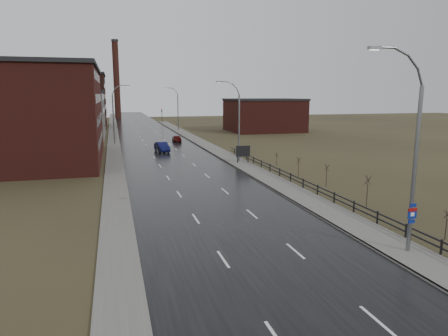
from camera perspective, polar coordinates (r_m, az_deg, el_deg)
ground at (r=21.20m, az=9.15°, el=-16.35°), size 320.00×320.00×0.00m
road at (r=78.13m, az=-9.44°, el=3.33°), size 14.00×300.00×0.06m
sidewalk_right at (r=55.54m, az=2.24°, el=0.67°), size 3.20×180.00×0.18m
curb_right at (r=55.11m, az=0.73°, el=0.59°), size 0.16×180.00×0.18m
sidewalk_left at (r=77.70m, az=-15.47°, el=3.07°), size 2.40×260.00×0.12m
warehouse_near at (r=63.51m, az=-27.40°, el=6.80°), size 22.44×28.56×13.50m
warehouse_mid at (r=95.73m, az=-21.59°, el=7.17°), size 16.32×20.40×10.50m
warehouse_far at (r=126.02m, az=-22.56°, el=8.86°), size 26.52×24.48×15.50m
building_right at (r=106.44m, az=5.72°, el=7.56°), size 18.36×16.32×8.50m
smokestack at (r=167.25m, az=-15.11°, el=12.14°), size 2.70×2.70×30.70m
streetlight_main at (r=25.54m, az=25.19°, el=1.68°), size 3.91×0.29×12.11m
streetlight_right_mid at (r=55.78m, az=1.87°, el=6.66°), size 3.36×0.28×11.35m
streetlight_left at (r=79.21m, az=-15.32°, el=7.41°), size 3.36×0.28×11.35m
streetlight_right_far at (r=108.47m, az=-6.76°, el=8.43°), size 3.36×0.28×11.35m
guardrail at (r=40.89m, az=11.68°, el=-2.21°), size 0.10×53.05×1.10m
shrub_b at (r=30.52m, az=29.19°, el=-7.00°), size 0.48×0.50×2.00m
shrub_c at (r=35.79m, az=19.79°, el=-3.08°), size 0.67×0.71×2.86m
shrub_d at (r=43.26m, az=14.43°, el=-0.92°), size 0.55×0.58×2.32m
shrub_e at (r=46.75m, az=10.59°, el=0.15°), size 0.58×0.61×2.45m
shrub_f at (r=54.90m, az=7.52°, el=1.33°), size 0.42×0.44×1.72m
billboard at (r=55.50m, az=2.72°, el=2.35°), size 2.06×0.17×2.54m
traffic_light_left at (r=137.21m, az=-15.60°, el=8.01°), size 0.58×2.73×5.30m
traffic_light_right at (r=138.16m, az=-8.89°, el=8.28°), size 0.58×2.73×5.30m
car_near at (r=67.91m, az=-8.85°, el=2.95°), size 2.28×5.04×1.60m
car_far at (r=81.79m, az=-6.76°, el=4.19°), size 1.94×4.28×1.42m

